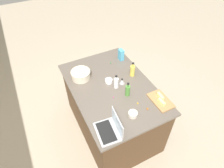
# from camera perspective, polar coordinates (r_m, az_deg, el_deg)

# --- Properties ---
(ground_plane) EXTENTS (12.00, 12.00, 0.00)m
(ground_plane) POSITION_cam_1_polar(r_m,az_deg,el_deg) (3.28, -0.00, -12.02)
(ground_plane) COLOR #B7A88E
(island_counter) EXTENTS (1.52, 1.02, 0.90)m
(island_counter) POSITION_cam_1_polar(r_m,az_deg,el_deg) (2.92, -0.00, -7.06)
(island_counter) COLOR #4C331E
(island_counter) RESTS_ON ground
(laptop) EXTENTS (0.33, 0.26, 0.22)m
(laptop) POSITION_cam_1_polar(r_m,az_deg,el_deg) (2.12, -0.47, -12.78)
(laptop) COLOR #B7B7BC
(laptop) RESTS_ON island_counter
(mixing_bowl_large) EXTENTS (0.26, 0.26, 0.12)m
(mixing_bowl_large) POSITION_cam_1_polar(r_m,az_deg,el_deg) (2.70, -8.98, 2.75)
(mixing_bowl_large) COLOR beige
(mixing_bowl_large) RESTS_ON island_counter
(bottle_vinegar) EXTENTS (0.06, 0.06, 0.19)m
(bottle_vinegar) POSITION_cam_1_polar(r_m,az_deg,el_deg) (2.53, 1.23, 0.39)
(bottle_vinegar) COLOR white
(bottle_vinegar) RESTS_ON island_counter
(bottle_olive) EXTENTS (0.06, 0.06, 0.20)m
(bottle_olive) POSITION_cam_1_polar(r_m,az_deg,el_deg) (2.43, 4.54, -1.83)
(bottle_olive) COLOR #4C8C38
(bottle_olive) RESTS_ON island_counter
(bottle_oil) EXTENTS (0.07, 0.07, 0.21)m
(bottle_oil) POSITION_cam_1_polar(r_m,az_deg,el_deg) (2.71, 5.92, 3.90)
(bottle_oil) COLOR #DBC64C
(bottle_oil) RESTS_ON island_counter
(cutting_board) EXTENTS (0.33, 0.20, 0.02)m
(cutting_board) POSITION_cam_1_polar(r_m,az_deg,el_deg) (2.48, 13.86, -4.64)
(cutting_board) COLOR #AD7F4C
(cutting_board) RESTS_ON island_counter
(butter_stick_left) EXTENTS (0.11, 0.04, 0.04)m
(butter_stick_left) POSITION_cam_1_polar(r_m,az_deg,el_deg) (2.49, 13.78, -3.40)
(butter_stick_left) COLOR #F4E58C
(butter_stick_left) RESTS_ON cutting_board
(butter_stick_right) EXTENTS (0.11, 0.04, 0.04)m
(butter_stick_right) POSITION_cam_1_polar(r_m,az_deg,el_deg) (2.43, 14.08, -5.00)
(butter_stick_right) COLOR #F4E58C
(butter_stick_right) RESTS_ON cutting_board
(ramekin_small) EXTENTS (0.11, 0.11, 0.05)m
(ramekin_small) POSITION_cam_1_polar(r_m,az_deg,el_deg) (2.27, 6.00, -8.64)
(ramekin_small) COLOR beige
(ramekin_small) RESTS_ON island_counter
(ramekin_medium) EXTENTS (0.10, 0.10, 0.05)m
(ramekin_medium) POSITION_cam_1_polar(r_m,az_deg,el_deg) (2.63, -1.03, 0.86)
(ramekin_medium) COLOR white
(ramekin_medium) RESTS_ON island_counter
(kitchen_timer) EXTENTS (0.07, 0.07, 0.08)m
(kitchen_timer) POSITION_cam_1_polar(r_m,az_deg,el_deg) (2.61, 2.90, 0.82)
(kitchen_timer) COLOR #B2B2B7
(kitchen_timer) RESTS_ON island_counter
(candy_bag) EXTENTS (0.09, 0.06, 0.17)m
(candy_bag) POSITION_cam_1_polar(r_m,az_deg,el_deg) (2.99, 2.63, 8.42)
(candy_bag) COLOR #4CA5CC
(candy_bag) RESTS_ON island_counter
(candy_0) EXTENTS (0.02, 0.02, 0.02)m
(candy_0) POSITION_cam_1_polar(r_m,az_deg,el_deg) (2.40, 7.40, -5.55)
(candy_0) COLOR yellow
(candy_0) RESTS_ON island_counter
(candy_1) EXTENTS (0.02, 0.02, 0.02)m
(candy_1) POSITION_cam_1_polar(r_m,az_deg,el_deg) (2.95, -0.39, 6.09)
(candy_1) COLOR green
(candy_1) RESTS_ON island_counter
(candy_2) EXTENTS (0.02, 0.02, 0.02)m
(candy_2) POSITION_cam_1_polar(r_m,az_deg,el_deg) (2.60, 4.59, -0.28)
(candy_2) COLOR red
(candy_2) RESTS_ON island_counter
(candy_3) EXTENTS (0.02, 0.02, 0.02)m
(candy_3) POSITION_cam_1_polar(r_m,az_deg,el_deg) (2.71, -8.83, 1.40)
(candy_3) COLOR green
(candy_3) RESTS_ON island_counter
(candy_4) EXTENTS (0.01, 0.01, 0.01)m
(candy_4) POSITION_cam_1_polar(r_m,az_deg,el_deg) (2.45, 0.39, -3.81)
(candy_4) COLOR #CC3399
(candy_4) RESTS_ON island_counter
(candy_5) EXTENTS (0.02, 0.02, 0.02)m
(candy_5) POSITION_cam_1_polar(r_m,az_deg,el_deg) (2.36, 10.19, -7.05)
(candy_5) COLOR orange
(candy_5) RESTS_ON island_counter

